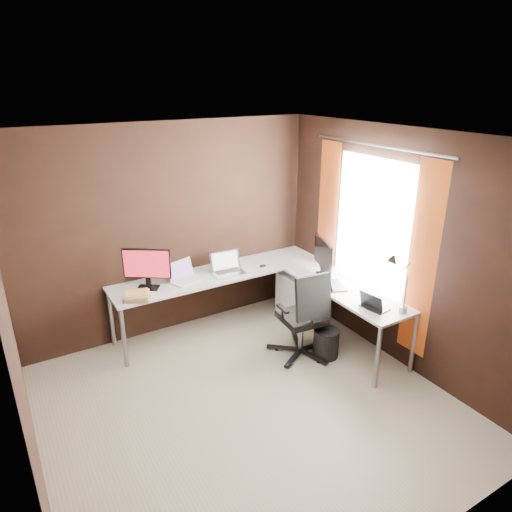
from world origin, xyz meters
The scene contains 15 objects.
room centered at (0.34, 0.07, 1.28)m, with size 3.60×3.60×2.50m.
desk centered at (0.84, 1.04, 0.68)m, with size 2.65×2.25×0.73m.
drawer_pedestal centered at (1.43, 1.15, 0.30)m, with size 0.42×0.50×0.60m, color white.
monitor_left centered at (-0.41, 1.52, 0.99)m, with size 0.46×0.32×0.46m.
monitor_right centered at (1.48, 0.79, 0.98)m, with size 0.22×0.52×0.45m.
laptop_white centered at (0.01, 1.50, 0.78)m, with size 0.40×0.34×0.23m.
laptop_silver centered at (0.55, 1.46, 0.78)m, with size 0.40×0.30×0.25m.
laptop_black_big centered at (1.36, 0.50, 0.78)m, with size 0.34×0.40×0.22m.
laptop_black_small centered at (1.39, -0.14, 0.77)m, with size 0.23×0.30×0.18m.
book_stack centered at (-0.61, 1.30, 0.77)m, with size 0.33×0.31×0.08m.
mouse_left centered at (-0.54, 1.30, 0.75)m, with size 0.08×0.05×0.03m, color black.
mouse_corner centered at (1.00, 1.37, 0.75)m, with size 0.09×0.06×0.04m, color black.
desk_lamp centered at (1.53, -0.29, 1.11)m, with size 0.19×0.22×0.60m.
office_chair centered at (0.96, 0.45, 0.30)m, with size 0.58×0.58×1.04m.
wastebasket centered at (1.17, 0.29, 0.16)m, with size 0.28×0.28×0.33m, color black.
Camera 1 is at (-1.76, -3.08, 2.92)m, focal length 32.00 mm.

